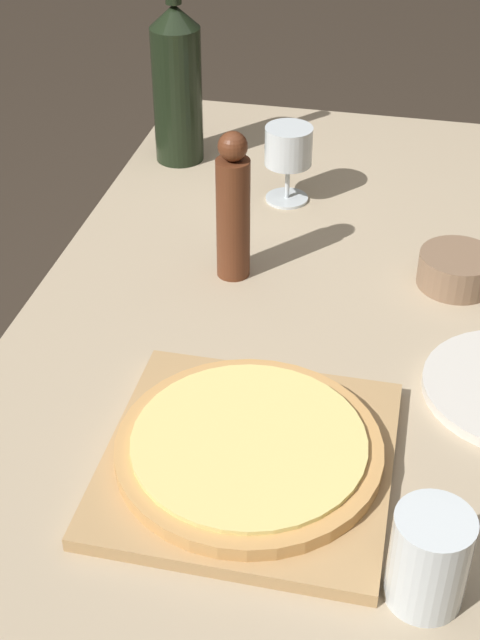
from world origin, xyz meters
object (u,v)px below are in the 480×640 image
object	(u,v)px
pizza	(249,447)
pepper_mill	(233,209)
small_bowl	(457,269)
wine_glass	(288,149)
wine_bottle	(177,83)

from	to	relation	value
pizza	pepper_mill	size ratio (longest dim) A/B	1.32
small_bowl	pepper_mill	bearing A→B (deg)	-172.54
wine_glass	small_bowl	world-z (taller)	wine_glass
wine_glass	small_bowl	bearing A→B (deg)	-35.18
wine_bottle	small_bowl	size ratio (longest dim) A/B	3.05
pizza	wine_glass	distance (m)	0.65
pizza	wine_glass	bearing A→B (deg)	96.09
pizza	pepper_mill	bearing A→B (deg)	105.25
wine_bottle	pepper_mill	distance (m)	0.41
pepper_mill	wine_glass	size ratio (longest dim) A/B	1.73
pizza	small_bowl	bearing A→B (deg)	62.93
pizza	wine_bottle	xyz separation A→B (m)	(-0.29, 0.76, 0.12)
pizza	pepper_mill	distance (m)	0.41
pepper_mill	wine_bottle	bearing A→B (deg)	116.87
wine_glass	small_bowl	xyz separation A→B (m)	(0.29, -0.21, -0.07)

